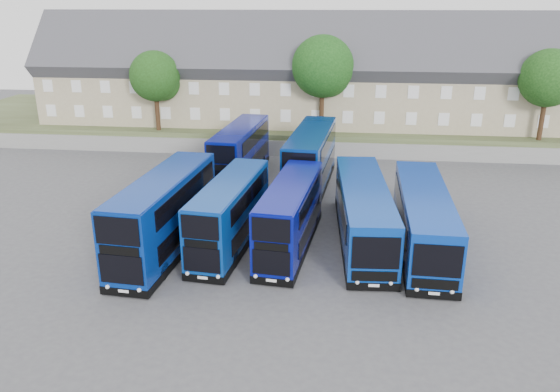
# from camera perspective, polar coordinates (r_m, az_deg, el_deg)

# --- Properties ---
(ground) EXTENTS (120.00, 120.00, 0.00)m
(ground) POSITION_cam_1_polar(r_m,az_deg,el_deg) (30.02, -1.69, -8.20)
(ground) COLOR #48484D
(ground) RESTS_ON ground
(retaining_wall) EXTENTS (70.00, 0.40, 1.50)m
(retaining_wall) POSITION_cam_1_polar(r_m,az_deg,el_deg) (52.12, 2.00, 4.95)
(retaining_wall) COLOR slate
(retaining_wall) RESTS_ON ground
(earth_bank) EXTENTS (80.00, 20.00, 2.00)m
(earth_bank) POSITION_cam_1_polar(r_m,az_deg,el_deg) (61.76, 2.74, 7.53)
(earth_bank) COLOR #414929
(earth_bank) RESTS_ON ground
(terrace_row) EXTENTS (66.00, 10.40, 11.20)m
(terrace_row) POSITION_cam_1_polar(r_m,az_deg,el_deg) (56.77, 8.75, 11.98)
(terrace_row) COLOR tan
(terrace_row) RESTS_ON earth_bank
(dd_front_left) EXTENTS (3.53, 11.57, 4.53)m
(dd_front_left) POSITION_cam_1_polar(r_m,az_deg,el_deg) (32.55, -11.95, -2.03)
(dd_front_left) COLOR navy
(dd_front_left) RESTS_ON ground
(dd_front_mid) EXTENTS (3.35, 10.32, 4.03)m
(dd_front_mid) POSITION_cam_1_polar(r_m,az_deg,el_deg) (32.78, -5.23, -1.98)
(dd_front_mid) COLOR navy
(dd_front_mid) RESTS_ON ground
(dd_front_right) EXTENTS (3.34, 10.27, 4.01)m
(dd_front_right) POSITION_cam_1_polar(r_m,az_deg,el_deg) (32.35, 1.09, -2.21)
(dd_front_right) COLOR #060E7F
(dd_front_right) RESTS_ON ground
(dd_rear_left) EXTENTS (3.37, 11.04, 4.32)m
(dd_rear_left) POSITION_cam_1_polar(r_m,az_deg,el_deg) (45.39, -4.17, 4.45)
(dd_rear_left) COLOR navy
(dd_rear_left) RESTS_ON ground
(dd_rear_right) EXTENTS (3.65, 11.74, 4.59)m
(dd_rear_right) POSITION_cam_1_polar(r_m,az_deg,el_deg) (42.78, 3.22, 3.71)
(dd_rear_right) COLOR navy
(dd_rear_right) RESTS_ON ground
(coach_east_a) EXTENTS (3.55, 13.19, 3.57)m
(coach_east_a) POSITION_cam_1_polar(r_m,az_deg,el_deg) (33.80, 8.69, -1.85)
(coach_east_a) COLOR #08379D
(coach_east_a) RESTS_ON ground
(coach_east_b) EXTENTS (3.09, 12.93, 3.51)m
(coach_east_b) POSITION_cam_1_polar(r_m,az_deg,el_deg) (33.64, 14.72, -2.46)
(coach_east_b) COLOR #0834A3
(coach_east_b) RESTS_ON ground
(tree_west) EXTENTS (4.80, 4.80, 7.65)m
(tree_west) POSITION_cam_1_polar(r_m,az_deg,el_deg) (54.75, -12.76, 11.93)
(tree_west) COLOR #382314
(tree_west) RESTS_ON earth_bank
(tree_mid) EXTENTS (5.76, 5.76, 9.18)m
(tree_mid) POSITION_cam_1_polar(r_m,az_deg,el_deg) (52.21, 4.65, 13.10)
(tree_mid) COLOR #382314
(tree_mid) RESTS_ON earth_bank
(tree_east) EXTENTS (5.12, 5.12, 8.16)m
(tree_east) POSITION_cam_1_polar(r_m,az_deg,el_deg) (54.91, 26.35, 10.78)
(tree_east) COLOR #382314
(tree_east) RESTS_ON earth_bank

